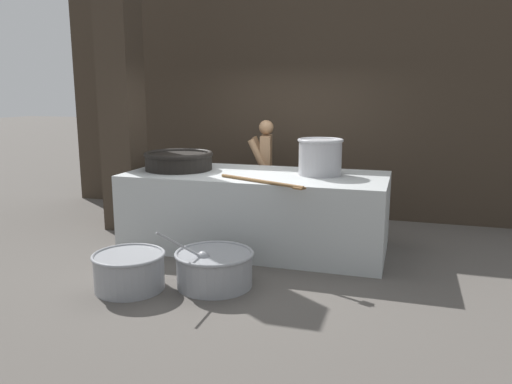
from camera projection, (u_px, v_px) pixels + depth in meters
ground_plane at (256, 246)px, 6.77m from camera, size 60.00×60.00×0.00m
back_wall at (293, 98)px, 8.36m from camera, size 8.42×0.24×3.92m
support_pillar at (122, 99)px, 7.36m from camera, size 0.50×0.50×3.92m
hearth_platform at (256, 210)px, 6.67m from camera, size 3.41×1.50×1.00m
giant_wok_near at (179, 160)px, 6.87m from camera, size 0.95×0.95×0.25m
stock_pot at (320, 156)px, 6.41m from camera, size 0.59×0.59×0.47m
stirring_paddle at (264, 182)px, 5.85m from camera, size 1.18×0.59×0.04m
cook at (266, 168)px, 7.80m from camera, size 0.44×0.64×1.63m
prep_bowl_vegetables at (214, 267)px, 5.35m from camera, size 0.85×1.00×0.73m
prep_bowl_meat at (129, 269)px, 5.26m from camera, size 0.77×0.77×0.39m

